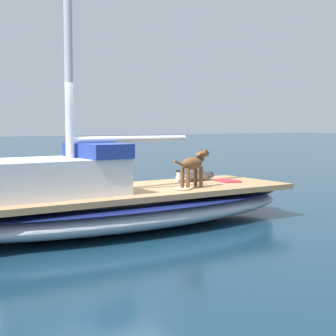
# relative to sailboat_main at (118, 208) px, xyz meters

# --- Properties ---
(ground_plane) EXTENTS (120.00, 120.00, 0.00)m
(ground_plane) POSITION_rel_sailboat_main_xyz_m (0.00, 0.00, -0.34)
(ground_plane) COLOR #143347
(sailboat_main) EXTENTS (3.15, 7.43, 0.66)m
(sailboat_main) POSITION_rel_sailboat_main_xyz_m (0.00, 0.00, 0.00)
(sailboat_main) COLOR #B2B7C1
(sailboat_main) RESTS_ON ground
(cabin_house) EXTENTS (1.59, 2.34, 0.84)m
(cabin_house) POSITION_rel_sailboat_main_xyz_m (-0.11, 1.11, 0.67)
(cabin_house) COLOR silver
(cabin_house) RESTS_ON sailboat_main
(dog_brown) EXTENTS (0.39, 0.92, 0.70)m
(dog_brown) POSITION_rel_sailboat_main_xyz_m (-0.34, -1.34, 0.75)
(dog_brown) COLOR brown
(dog_brown) RESTS_ON sailboat_main
(dog_grey) EXTENTS (0.36, 0.95, 0.22)m
(dog_grey) POSITION_rel_sailboat_main_xyz_m (0.61, -2.04, 0.43)
(dog_grey) COLOR gray
(dog_grey) RESTS_ON sailboat_main
(deck_winch) EXTENTS (0.16, 0.16, 0.21)m
(deck_winch) POSITION_rel_sailboat_main_xyz_m (0.88, -1.75, 0.42)
(deck_winch) COLOR #B7B7BC
(deck_winch) RESTS_ON sailboat_main
(coiled_rope) EXTENTS (0.32, 0.32, 0.04)m
(coiled_rope) POSITION_rel_sailboat_main_xyz_m (-0.47, -1.04, 0.35)
(coiled_rope) COLOR beige
(coiled_rope) RESTS_ON sailboat_main
(deck_towel) EXTENTS (0.59, 0.42, 0.03)m
(deck_towel) POSITION_rel_sailboat_main_xyz_m (0.21, -2.47, 0.34)
(deck_towel) COLOR #C6333D
(deck_towel) RESTS_ON sailboat_main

